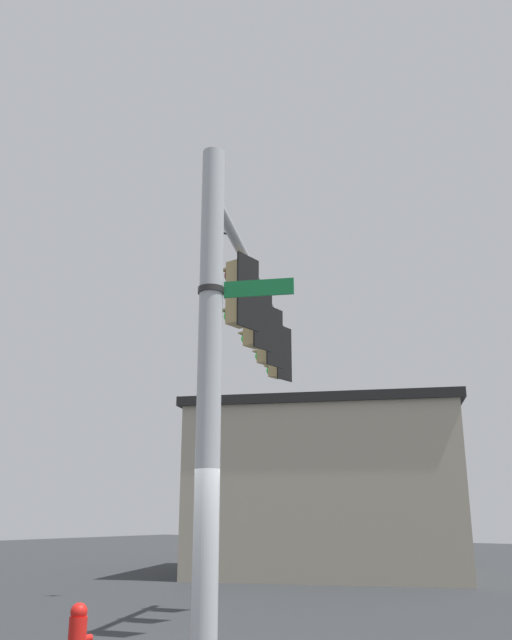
{
  "coord_description": "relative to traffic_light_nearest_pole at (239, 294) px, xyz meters",
  "views": [
    {
      "loc": [
        -6.18,
        -5.39,
        1.99
      ],
      "look_at": [
        3.0,
        1.52,
        5.37
      ],
      "focal_mm": 36.76,
      "sensor_mm": 36.0,
      "label": 1
    }
  ],
  "objects": [
    {
      "name": "signal_pole",
      "position": [
        -1.67,
        -0.86,
        -1.96
      ],
      "size": [
        0.31,
        0.31,
        6.86
      ],
      "primitive_type": "cylinder",
      "color": "#ADB2B7",
      "rests_on": "ground"
    },
    {
      "name": "storefront_building",
      "position": [
        12.27,
        5.74,
        -2.61
      ],
      "size": [
        10.47,
        11.02,
        5.54
      ],
      "color": "#A89E89",
      "rests_on": "ground"
    },
    {
      "name": "fire_hydrant",
      "position": [
        -1.66,
        1.38,
        -4.97
      ],
      "size": [
        0.35,
        0.24,
        0.82
      ],
      "color": "red",
      "rests_on": "ground"
    },
    {
      "name": "traffic_light_arm_end",
      "position": [
        3.82,
        1.93,
        0.0
      ],
      "size": [
        0.54,
        0.49,
        1.31
      ],
      "color": "black"
    },
    {
      "name": "mast_arm",
      "position": [
        1.31,
        0.64,
        0.78
      ],
      "size": [
        6.04,
        3.17,
        0.17
      ],
      "primitive_type": "cylinder",
      "rotation": [
        0.0,
        1.57,
        0.47
      ],
      "color": "#ADB2B7"
    },
    {
      "name": "traffic_light_mid_inner",
      "position": [
        1.27,
        0.64,
        0.0
      ],
      "size": [
        0.54,
        0.49,
        1.31
      ],
      "color": "black"
    },
    {
      "name": "bird_flying",
      "position": [
        4.44,
        4.11,
        3.74
      ],
      "size": [
        0.35,
        0.38,
        0.12
      ],
      "color": "black"
    },
    {
      "name": "traffic_light_nearest_pole",
      "position": [
        0.0,
        0.0,
        0.0
      ],
      "size": [
        0.54,
        0.49,
        1.31
      ],
      "color": "black"
    },
    {
      "name": "traffic_light_mid_outer",
      "position": [
        2.55,
        1.29,
        0.0
      ],
      "size": [
        0.54,
        0.49,
        1.31
      ],
      "color": "black"
    },
    {
      "name": "street_name_sign",
      "position": [
        -1.56,
        -1.09,
        -0.59
      ],
      "size": [
        0.69,
        1.16,
        0.22
      ],
      "color": "#147238"
    }
  ]
}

